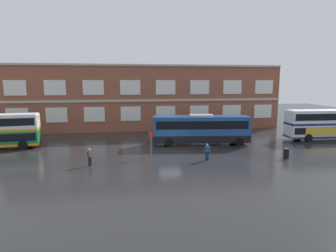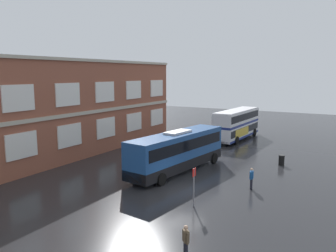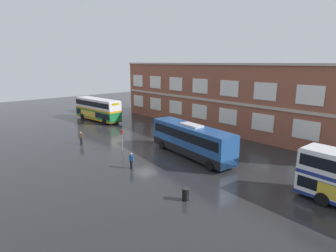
% 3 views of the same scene
% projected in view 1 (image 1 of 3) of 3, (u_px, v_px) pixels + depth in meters
% --- Properties ---
extents(ground_plane, '(120.00, 120.00, 0.00)m').
position_uv_depth(ground_plane, '(167.00, 148.00, 35.09)').
color(ground_plane, '#232326').
extents(brick_terminal_building, '(44.46, 8.19, 10.53)m').
position_uv_depth(brick_terminal_building, '(146.00, 98.00, 49.70)').
color(brick_terminal_building, brown).
rests_on(brick_terminal_building, ground).
extents(double_decker_middle, '(11.10, 3.23, 4.07)m').
position_uv_depth(double_decker_middle, '(326.00, 124.00, 39.79)').
color(double_decker_middle, silver).
rests_on(double_decker_middle, ground).
extents(touring_coach, '(12.23, 4.09, 3.80)m').
position_uv_depth(touring_coach, '(201.00, 129.00, 36.69)').
color(touring_coach, navy).
rests_on(touring_coach, ground).
extents(waiting_passenger, '(0.64, 0.28, 1.70)m').
position_uv_depth(waiting_passenger, '(207.00, 151.00, 29.48)').
color(waiting_passenger, black).
rests_on(waiting_passenger, ground).
extents(second_passenger, '(0.52, 0.53, 1.70)m').
position_uv_depth(second_passenger, '(90.00, 156.00, 27.55)').
color(second_passenger, black).
rests_on(second_passenger, ground).
extents(bus_stand_flag, '(0.44, 0.10, 2.70)m').
position_uv_depth(bus_stand_flag, '(151.00, 141.00, 30.83)').
color(bus_stand_flag, slate).
rests_on(bus_stand_flag, ground).
extents(station_litter_bin, '(0.60, 0.60, 1.03)m').
position_uv_depth(station_litter_bin, '(286.00, 153.00, 30.29)').
color(station_litter_bin, black).
rests_on(station_litter_bin, ground).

